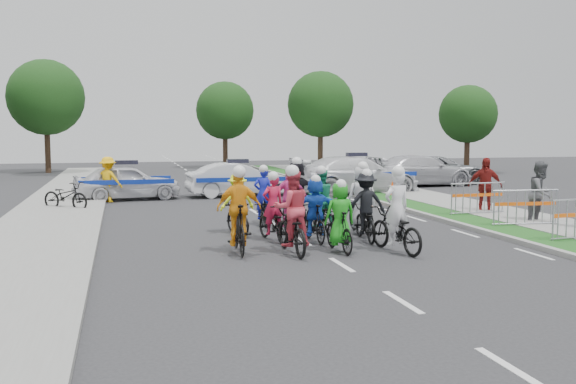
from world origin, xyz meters
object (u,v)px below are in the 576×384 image
object	(u,v)px
cone_1	(392,189)
parked_bike	(66,196)
rider_3	(239,220)
rider_2	(292,221)
barrier_2	(477,200)
tree_3	(46,97)
rider_0	(396,224)
rider_6	(273,218)
police_car_1	(238,180)
police_car_2	(356,175)
spectator_1	(541,193)
barrier_1	(525,209)
tree_4	(225,111)
tree_1	(321,105)
rider_4	(365,213)
cone_0	(366,197)
rider_8	(320,208)
police_car_0	(127,182)
rider_10	(237,209)
rider_1	(340,224)
rider_5	(315,213)
spectator_2	(485,186)
rider_12	(263,205)
civilian_suv	(440,170)
tree_2	(468,114)
marshal_hiviz	(108,180)
rider_9	(290,207)
rider_7	(361,206)

from	to	relation	value
cone_1	parked_bike	world-z (taller)	parked_bike
rider_3	rider_2	bearing A→B (deg)	166.87
barrier_2	tree_3	distance (m)	30.78
rider_0	rider_6	size ratio (longest dim) A/B	1.13
police_car_1	police_car_2	size ratio (longest dim) A/B	0.75
spectator_1	rider_2	bearing A→B (deg)	169.68
rider_2	barrier_1	size ratio (longest dim) A/B	1.02
tree_4	tree_1	bearing A→B (deg)	-33.69
rider_4	cone_0	bearing A→B (deg)	-105.20
cone_0	parked_bike	world-z (taller)	parked_bike
rider_8	tree_3	distance (m)	29.89
tree_3	tree_1	bearing A→B (deg)	-6.34
spectator_1	barrier_2	world-z (taller)	spectator_1
police_car_0	spectator_1	xyz separation A→B (m)	(11.82, -10.09, 0.23)
parked_bike	police_car_0	bearing A→B (deg)	2.87
rider_10	tree_3	bearing A→B (deg)	-83.76
barrier_2	rider_1	bearing A→B (deg)	-144.19
rider_1	rider_5	distance (m)	1.43
spectator_2	rider_5	bearing A→B (deg)	-127.72
barrier_2	parked_bike	xyz separation A→B (m)	(-13.00, 5.20, -0.06)
barrier_1	barrier_2	world-z (taller)	same
spectator_1	police_car_1	bearing A→B (deg)	98.27
barrier_1	rider_12	bearing A→B (deg)	159.88
barrier_1	parked_bike	size ratio (longest dim) A/B	1.04
civilian_suv	barrier_1	distance (m)	15.56
tree_3	barrier_2	bearing A→B (deg)	-58.99
rider_2	rider_12	xyz separation A→B (m)	(0.32, 4.46, -0.15)
rider_5	barrier_1	size ratio (longest dim) A/B	0.85
tree_4	tree_3	bearing A→B (deg)	-170.54
tree_2	barrier_1	bearing A→B (deg)	-116.51
parked_bike	tree_4	distance (m)	25.01
rider_2	police_car_0	xyz separation A→B (m)	(-3.50, 12.55, -0.03)
rider_8	marshal_hiviz	distance (m)	10.86
police_car_1	civilian_suv	size ratio (longest dim) A/B	0.84
barrier_1	tree_4	distance (m)	31.08
police_car_0	civilian_suv	bearing A→B (deg)	-84.38
marshal_hiviz	barrier_2	bearing A→B (deg)	175.50
rider_3	police_car_0	xyz separation A→B (m)	(-2.35, 12.20, -0.05)
rider_9	tree_3	xyz separation A→B (m)	(-9.00, 27.77, 4.17)
police_car_0	tree_2	world-z (taller)	tree_2
rider_1	marshal_hiviz	bearing A→B (deg)	-68.05
rider_12	civilian_suv	bearing A→B (deg)	-130.33
civilian_suv	marshal_hiviz	world-z (taller)	marshal_hiviz
rider_0	rider_1	xyz separation A→B (m)	(-1.25, 0.34, 0.01)
marshal_hiviz	tree_3	world-z (taller)	tree_3
rider_3	rider_7	bearing A→B (deg)	-149.59
rider_9	spectator_1	xyz separation A→B (m)	(7.64, -0.29, 0.23)
rider_2	marshal_hiviz	bearing A→B (deg)	-72.15
rider_1	rider_9	world-z (taller)	rider_9
rider_0	rider_1	world-z (taller)	rider_0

